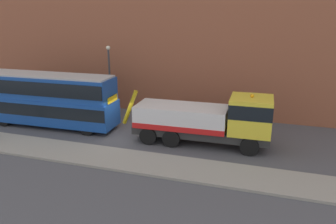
% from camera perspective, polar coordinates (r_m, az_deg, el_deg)
% --- Properties ---
extents(ground_plane, '(120.00, 120.00, 0.00)m').
position_cam_1_polar(ground_plane, '(24.46, -7.19, -3.75)').
color(ground_plane, '#4C4C51').
extents(near_kerb, '(60.00, 2.80, 0.15)m').
position_cam_1_polar(near_kerb, '(21.00, -12.00, -7.38)').
color(near_kerb, gray).
rests_on(near_kerb, ground_plane).
extents(building_facade, '(60.00, 1.50, 16.00)m').
position_cam_1_polar(building_facade, '(28.94, -2.20, 15.93)').
color(building_facade, '#935138').
rests_on(building_facade, ground_plane).
extents(recovery_tow_truck, '(10.18, 2.88, 3.67)m').
position_cam_1_polar(recovery_tow_truck, '(22.05, 6.82, -1.22)').
color(recovery_tow_truck, '#2D2D2D').
rests_on(recovery_tow_truck, ground_plane).
extents(double_decker_bus, '(11.10, 2.85, 4.06)m').
position_cam_1_polar(double_decker_bus, '(27.03, -20.07, 2.31)').
color(double_decker_bus, '#19479E').
rests_on(double_decker_bus, ground_plane).
extents(street_lamp, '(0.36, 0.36, 5.83)m').
position_cam_1_polar(street_lamp, '(28.75, -9.98, 6.46)').
color(street_lamp, '#38383D').
rests_on(street_lamp, ground_plane).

